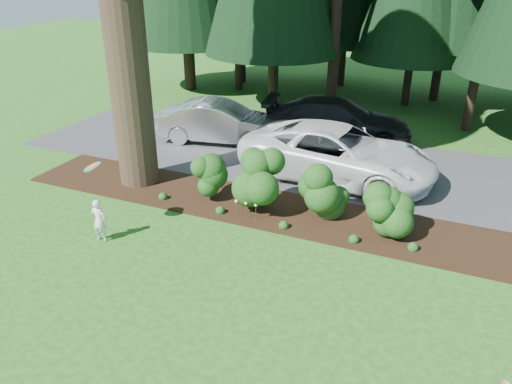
% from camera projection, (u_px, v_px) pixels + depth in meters
% --- Properties ---
extents(ground, '(80.00, 80.00, 0.00)m').
position_uv_depth(ground, '(216.00, 266.00, 12.02)').
color(ground, '#215117').
rests_on(ground, ground).
extents(mulch_bed, '(16.00, 2.50, 0.05)m').
position_uv_depth(mulch_bed, '(267.00, 208.00, 14.70)').
color(mulch_bed, black).
rests_on(mulch_bed, ground).
extents(driveway, '(22.00, 6.00, 0.03)m').
position_uv_depth(driveway, '(311.00, 160.00, 18.23)').
color(driveway, '#38383A').
rests_on(driveway, ground).
extents(shrub_row, '(6.53, 1.60, 1.61)m').
position_uv_depth(shrub_row, '(291.00, 190.00, 14.00)').
color(shrub_row, '#154314').
rests_on(shrub_row, ground).
extents(lily_cluster, '(0.69, 0.09, 0.57)m').
position_uv_depth(lily_cluster, '(246.00, 204.00, 13.91)').
color(lily_cluster, '#154314').
rests_on(lily_cluster, ground).
extents(car_silver_wagon, '(5.11, 2.63, 1.60)m').
position_uv_depth(car_silver_wagon, '(220.00, 122.00, 19.64)').
color(car_silver_wagon, silver).
rests_on(car_silver_wagon, driveway).
extents(car_white_suv, '(6.58, 3.43, 1.77)m').
position_uv_depth(car_white_suv, '(338.00, 153.00, 16.29)').
color(car_white_suv, silver).
rests_on(car_white_suv, driveway).
extents(car_dark_suv, '(6.10, 3.30, 1.68)m').
position_uv_depth(car_dark_suv, '(337.00, 121.00, 19.66)').
color(car_dark_suv, black).
rests_on(car_dark_suv, driveway).
extents(child, '(0.46, 0.32, 1.18)m').
position_uv_depth(child, '(99.00, 220.00, 12.86)').
color(child, white).
rests_on(child, ground).
extents(frisbee, '(0.49, 0.47, 0.26)m').
position_uv_depth(frisbee, '(92.00, 167.00, 12.62)').
color(frisbee, '#178172').
rests_on(frisbee, ground).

